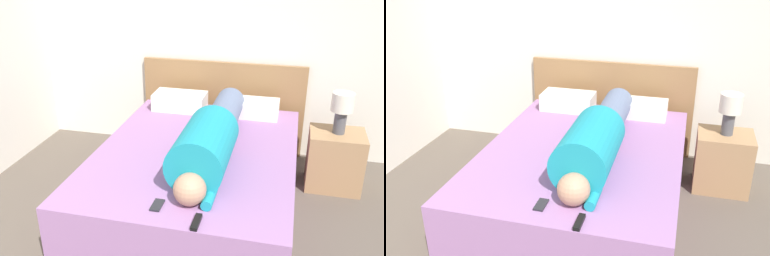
% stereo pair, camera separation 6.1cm
% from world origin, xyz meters
% --- Properties ---
extents(wall_back, '(5.25, 0.06, 2.60)m').
position_xyz_m(wall_back, '(0.00, 3.68, 1.30)').
color(wall_back, silver).
rests_on(wall_back, ground_plane).
extents(bed, '(1.54, 2.08, 0.53)m').
position_xyz_m(bed, '(-0.06, 2.44, 0.27)').
color(bed, '#936699').
rests_on(bed, ground_plane).
extents(headboard, '(1.66, 0.04, 0.95)m').
position_xyz_m(headboard, '(-0.06, 3.61, 0.47)').
color(headboard, olive).
rests_on(headboard, ground_plane).
extents(nightstand, '(0.47, 0.39, 0.52)m').
position_xyz_m(nightstand, '(1.05, 3.07, 0.26)').
color(nightstand, '#A37A51').
rests_on(nightstand, ground_plane).
extents(table_lamp, '(0.18, 0.18, 0.36)m').
position_xyz_m(table_lamp, '(1.05, 3.07, 0.76)').
color(table_lamp, '#4C4C51').
rests_on(table_lamp, nightstand).
extents(person_lying, '(0.39, 1.70, 0.39)m').
position_xyz_m(person_lying, '(0.07, 2.33, 0.70)').
color(person_lying, tan).
rests_on(person_lying, bed).
extents(pillow_near_headboard, '(0.50, 0.29, 0.16)m').
position_xyz_m(pillow_near_headboard, '(-0.43, 3.29, 0.61)').
color(pillow_near_headboard, silver).
rests_on(pillow_near_headboard, bed).
extents(pillow_second, '(0.48, 0.29, 0.15)m').
position_xyz_m(pillow_second, '(0.28, 3.29, 0.61)').
color(pillow_second, silver).
rests_on(pillow_second, bed).
extents(tv_remote, '(0.04, 0.15, 0.02)m').
position_xyz_m(tv_remote, '(0.16, 1.49, 0.54)').
color(tv_remote, black).
rests_on(tv_remote, bed).
extents(cell_phone, '(0.06, 0.13, 0.01)m').
position_xyz_m(cell_phone, '(-0.12, 1.61, 0.54)').
color(cell_phone, black).
rests_on(cell_phone, bed).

